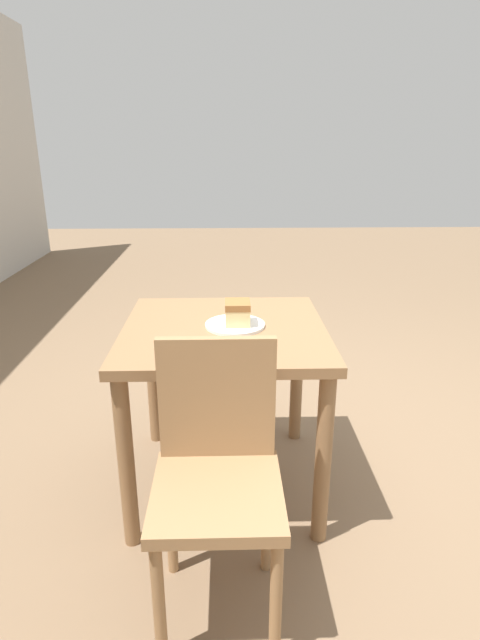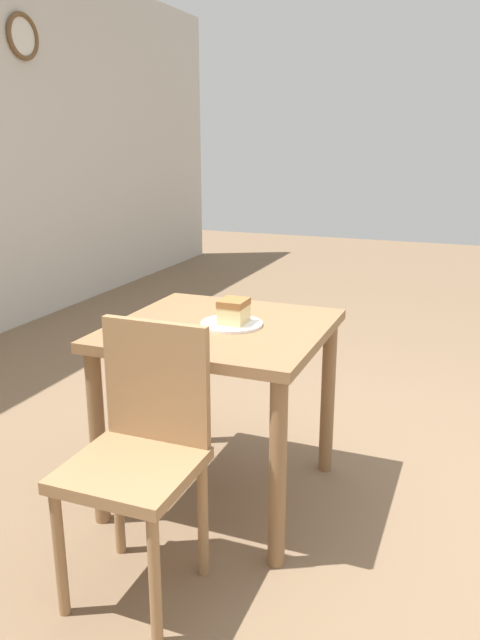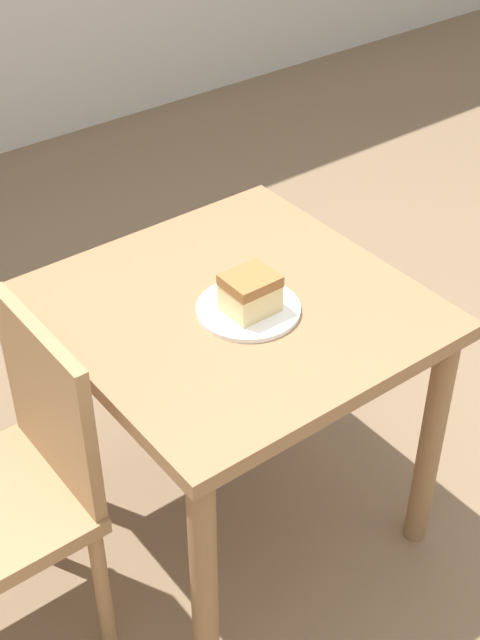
% 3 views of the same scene
% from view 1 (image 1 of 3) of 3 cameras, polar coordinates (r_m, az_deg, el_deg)
% --- Properties ---
extents(ground_plane, '(14.00, 14.00, 0.00)m').
position_cam_1_polar(ground_plane, '(2.52, 11.27, -15.56)').
color(ground_plane, '#7A6047').
extents(dining_table_near, '(0.80, 0.81, 0.74)m').
position_cam_1_polar(dining_table_near, '(2.05, -1.78, -4.03)').
color(dining_table_near, olive).
rests_on(dining_table_near, ground_plane).
extents(chair_near_window, '(0.39, 0.39, 0.88)m').
position_cam_1_polar(chair_near_window, '(1.59, -2.61, -16.80)').
color(chair_near_window, '#9E754C').
rests_on(chair_near_window, ground_plane).
extents(plate, '(0.24, 0.24, 0.01)m').
position_cam_1_polar(plate, '(2.01, -0.57, -0.56)').
color(plate, white).
rests_on(plate, dining_table_near).
extents(cake_slice, '(0.12, 0.10, 0.09)m').
position_cam_1_polar(cake_slice, '(1.99, -0.28, 0.85)').
color(cake_slice, '#E5CC89').
rests_on(cake_slice, plate).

